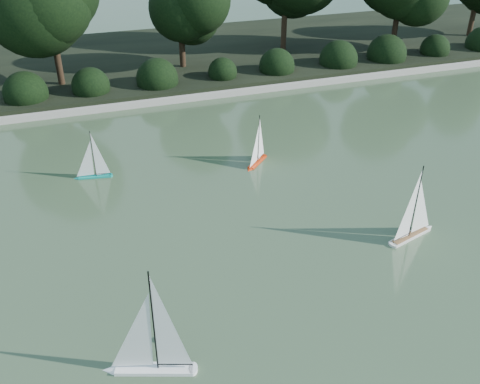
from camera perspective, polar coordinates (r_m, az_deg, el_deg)
The scene contains 9 objects.
ground at distance 8.96m, azimuth 5.66°, elevation -10.27°, with size 80.00×80.00×0.00m, color #304127.
pond_coping at distance 16.43m, azimuth -7.43°, elevation 9.78°, with size 40.00×0.35×0.18m, color gray.
far_bank at distance 20.15m, azimuth -10.04°, elevation 13.66°, with size 40.00×8.00×0.30m, color black.
shrub_hedge at distance 17.14m, azimuth -8.20°, elevation 11.89°, with size 29.10×1.10×1.10m.
sailboat_white_a at distance 7.62m, azimuth -10.05°, elevation -16.82°, with size 1.30×0.62×1.80m.
sailboat_white_b at distance 10.51m, azimuth 18.18°, elevation -3.30°, with size 1.19×0.50×1.64m.
sailboat_orange at distance 12.56m, azimuth 1.73°, elevation 3.83°, with size 0.75×0.73×1.27m.
sailboat_teal at distance 12.42m, azimuth -15.63°, elevation 2.27°, with size 0.88×0.29×1.20m.
race_buoy at distance 8.18m, azimuth -8.35°, elevation -15.40°, with size 0.15×0.15×0.15m, color #EE420C.
Camera 1 is at (-3.04, -6.09, 5.83)m, focal length 40.00 mm.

